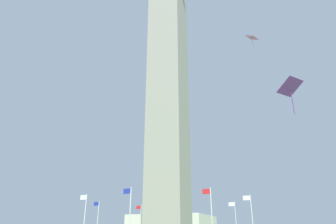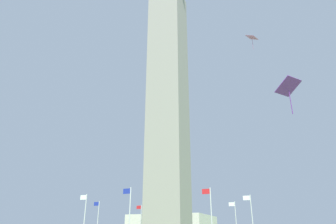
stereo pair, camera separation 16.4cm
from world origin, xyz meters
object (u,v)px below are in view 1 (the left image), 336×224
object	(u,v)px
flagpole_w	(191,224)
flagpole_sw	(236,223)
flagpole_ne	(84,220)
kite_pink_diamond	(252,38)
flagpole_s	(252,220)
flagpole_nw	(140,224)
flagpole_n	(97,223)
obelisk_monument	(168,87)
kite_purple_diamond	(290,88)
flagpole_se	(211,218)
flagpole_e	(129,217)

from	to	relation	value
flagpole_w	flagpole_sw	bearing A→B (deg)	157.50
flagpole_ne	kite_pink_diamond	world-z (taller)	kite_pink_diamond
flagpole_s	flagpole_nw	distance (m)	24.07
flagpole_w	kite_pink_diamond	xyz separation A→B (m)	(-16.39, 18.73, 26.81)
flagpole_n	kite_pink_diamond	bearing A→B (deg)	169.02
flagpole_ne	obelisk_monument	bearing A→B (deg)	-135.19
flagpole_sw	kite_purple_diamond	xyz separation A→B (m)	(-9.94, 39.95, 5.80)
flagpole_n	kite_purple_diamond	distance (m)	44.88
flagpole_ne	kite_purple_diamond	bearing A→B (deg)	142.81
flagpole_se	kite_purple_diamond	bearing A→B (deg)	114.79
flagpole_w	obelisk_monument	bearing A→B (deg)	90.27
flagpole_sw	kite_purple_diamond	bearing A→B (deg)	103.98
flagpole_n	flagpole_nw	xyz separation A→B (m)	(-3.82, -9.21, 0.00)
flagpole_se	flagpole_sw	bearing A→B (deg)	-90.00
obelisk_monument	kite_purple_diamond	size ratio (longest dim) A/B	28.28
flagpole_n	flagpole_e	bearing A→B (deg)	135.00
flagpole_n	flagpole_w	world-z (taller)	same
obelisk_monument	flagpole_e	size ratio (longest dim) A/B	7.12
flagpole_n	kite_purple_diamond	bearing A→B (deg)	136.31
flagpole_w	kite_purple_diamond	size ratio (longest dim) A/B	3.97
flagpole_s	flagpole_w	bearing A→B (deg)	-45.00
flagpole_se	kite_purple_diamond	distance (m)	24.41
flagpole_sw	kite_pink_diamond	size ratio (longest dim) A/B	3.03
flagpole_sw	kite_pink_diamond	xyz separation A→B (m)	(-7.18, 14.92, 26.81)
flagpole_se	obelisk_monument	bearing A→B (deg)	-45.19
flagpole_e	flagpole_nw	xyz separation A→B (m)	(9.21, -22.24, 0.00)
obelisk_monument	flagpole_s	xyz separation A→B (m)	(-12.97, 0.00, -23.89)
flagpole_n	flagpole_sw	bearing A→B (deg)	-157.50
flagpole_e	flagpole_se	distance (m)	9.97
flagpole_n	flagpole_sw	size ratio (longest dim) A/B	1.00
flagpole_n	kite_pink_diamond	xyz separation A→B (m)	(-29.42, 5.71, 26.81)
flagpole_n	flagpole_se	xyz separation A→B (m)	(-22.24, 9.21, 0.00)
obelisk_monument	kite_purple_diamond	world-z (taller)	obelisk_monument
flagpole_n	kite_pink_diamond	world-z (taller)	kite_pink_diamond
flagpole_e	obelisk_monument	bearing A→B (deg)	-90.27
flagpole_se	flagpole_s	size ratio (longest dim) A/B	1.00
flagpole_nw	flagpole_e	bearing A→B (deg)	112.50
flagpole_sw	flagpole_w	xyz separation A→B (m)	(9.21, -3.82, 0.00)
flagpole_sw	kite_pink_diamond	distance (m)	31.51
flagpole_se	flagpole_s	bearing A→B (deg)	-112.50
flagpole_ne	flagpole_nw	bearing A→B (deg)	-90.00
obelisk_monument	kite_purple_diamond	bearing A→B (deg)	121.85
flagpole_ne	kite_purple_diamond	distance (m)	36.08
obelisk_monument	flagpole_w	bearing A→B (deg)	-89.73
flagpole_n	flagpole_ne	distance (m)	9.97
kite_purple_diamond	flagpole_ne	bearing A→B (deg)	-37.19
kite_purple_diamond	obelisk_monument	bearing A→B (deg)	-58.15
obelisk_monument	flagpole_nw	xyz separation A→B (m)	(9.27, -9.21, -23.89)
flagpole_nw	flagpole_n	bearing A→B (deg)	67.50
flagpole_w	flagpole_n	bearing A→B (deg)	45.00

